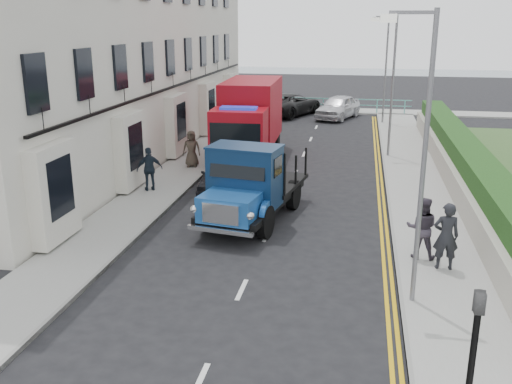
{
  "coord_description": "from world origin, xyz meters",
  "views": [
    {
      "loc": [
        2.81,
        -15.2,
        6.74
      ],
      "look_at": [
        -0.39,
        2.2,
        1.4
      ],
      "focal_mm": 40.0,
      "sensor_mm": 36.0,
      "label": 1
    }
  ],
  "objects_px": {
    "red_lorry": "(249,118)",
    "lamp_far": "(384,64)",
    "lamp_near": "(420,146)",
    "pedestrian_east_near": "(446,236)",
    "bedford_lorry": "(247,189)",
    "lamp_mid": "(391,78)",
    "parked_car_front": "(223,175)"
  },
  "relations": [
    {
      "from": "red_lorry",
      "to": "lamp_far",
      "type": "bearing_deg",
      "value": 57.51
    },
    {
      "from": "lamp_far",
      "to": "red_lorry",
      "type": "bearing_deg",
      "value": -120.6
    },
    {
      "from": "lamp_near",
      "to": "pedestrian_east_near",
      "type": "height_order",
      "value": "lamp_near"
    },
    {
      "from": "lamp_near",
      "to": "bedford_lorry",
      "type": "xyz_separation_m",
      "value": [
        -5.01,
        4.88,
        -2.73
      ]
    },
    {
      "from": "lamp_far",
      "to": "bedford_lorry",
      "type": "distance_m",
      "value": 21.87
    },
    {
      "from": "lamp_mid",
      "to": "red_lorry",
      "type": "distance_m",
      "value": 7.24
    },
    {
      "from": "bedford_lorry",
      "to": "parked_car_front",
      "type": "height_order",
      "value": "bedford_lorry"
    },
    {
      "from": "pedestrian_east_near",
      "to": "lamp_mid",
      "type": "bearing_deg",
      "value": -88.62
    },
    {
      "from": "lamp_far",
      "to": "red_lorry",
      "type": "xyz_separation_m",
      "value": [
        -6.8,
        -11.51,
        -1.94
      ]
    },
    {
      "from": "lamp_mid",
      "to": "lamp_far",
      "type": "distance_m",
      "value": 10.0
    },
    {
      "from": "lamp_mid",
      "to": "parked_car_front",
      "type": "relative_size",
      "value": 1.75
    },
    {
      "from": "bedford_lorry",
      "to": "parked_car_front",
      "type": "relative_size",
      "value": 1.52
    },
    {
      "from": "lamp_far",
      "to": "pedestrian_east_near",
      "type": "xyz_separation_m",
      "value": [
        1.11,
        -23.92,
        -2.92
      ]
    },
    {
      "from": "red_lorry",
      "to": "pedestrian_east_near",
      "type": "bearing_deg",
      "value": -59.37
    },
    {
      "from": "bedford_lorry",
      "to": "lamp_mid",
      "type": "bearing_deg",
      "value": 75.33
    },
    {
      "from": "lamp_near",
      "to": "red_lorry",
      "type": "bearing_deg",
      "value": 115.15
    },
    {
      "from": "lamp_mid",
      "to": "red_lorry",
      "type": "relative_size",
      "value": 0.94
    },
    {
      "from": "lamp_near",
      "to": "parked_car_front",
      "type": "xyz_separation_m",
      "value": [
        -6.78,
        8.71,
        -3.32
      ]
    },
    {
      "from": "parked_car_front",
      "to": "pedestrian_east_near",
      "type": "relative_size",
      "value": 2.09
    },
    {
      "from": "lamp_far",
      "to": "pedestrian_east_near",
      "type": "bearing_deg",
      "value": -87.34
    },
    {
      "from": "lamp_far",
      "to": "lamp_mid",
      "type": "bearing_deg",
      "value": -90.0
    },
    {
      "from": "lamp_near",
      "to": "lamp_far",
      "type": "relative_size",
      "value": 1.0
    },
    {
      "from": "lamp_near",
      "to": "red_lorry",
      "type": "distance_m",
      "value": 16.13
    },
    {
      "from": "bedford_lorry",
      "to": "parked_car_front",
      "type": "xyz_separation_m",
      "value": [
        -1.77,
        3.82,
        -0.59
      ]
    },
    {
      "from": "lamp_mid",
      "to": "parked_car_front",
      "type": "height_order",
      "value": "lamp_mid"
    },
    {
      "from": "red_lorry",
      "to": "parked_car_front",
      "type": "relative_size",
      "value": 1.87
    },
    {
      "from": "parked_car_front",
      "to": "pedestrian_east_near",
      "type": "height_order",
      "value": "pedestrian_east_near"
    },
    {
      "from": "lamp_near",
      "to": "lamp_mid",
      "type": "distance_m",
      "value": 16.0
    },
    {
      "from": "bedford_lorry",
      "to": "pedestrian_east_near",
      "type": "distance_m",
      "value": 6.74
    },
    {
      "from": "lamp_near",
      "to": "red_lorry",
      "type": "relative_size",
      "value": 0.94
    },
    {
      "from": "lamp_near",
      "to": "parked_car_front",
      "type": "bearing_deg",
      "value": 127.9
    },
    {
      "from": "lamp_near",
      "to": "bedford_lorry",
      "type": "relative_size",
      "value": 1.15
    }
  ]
}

